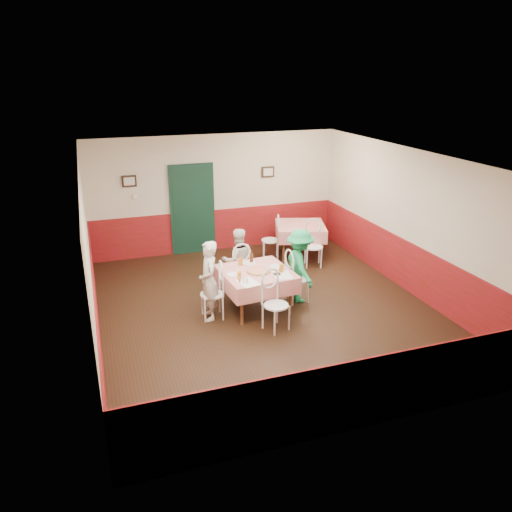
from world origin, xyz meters
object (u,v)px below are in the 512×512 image
object	(u,v)px
chair_far	(239,270)
chair_left	(212,294)
chair_near	(276,305)
wallet	(277,274)
chair_second_b	(314,247)
diner_right	(300,266)
second_table	(300,240)
glass_b	(281,268)
pizza	(259,271)
diner_far	(238,260)
chair_second_a	(271,240)
main_table	(256,290)
beer_bottle	(251,257)
glass_c	(240,262)
diner_left	(209,281)
glass_a	(239,275)
chair_right	(297,279)

from	to	relation	value
chair_far	chair_left	bearing A→B (deg)	47.87
chair_near	wallet	xyz separation A→B (m)	(0.23, 0.57, 0.32)
chair_second_b	diner_right	distance (m)	1.89
second_table	glass_b	size ratio (longest dim) A/B	7.70
chair_far	pizza	size ratio (longest dim) A/B	2.19
chair_far	diner_far	bearing A→B (deg)	-87.13
second_table	chair_second_a	world-z (taller)	chair_second_a
chair_left	diner_right	size ratio (longest dim) A/B	0.63
chair_near	diner_far	world-z (taller)	diner_far
main_table	glass_b	xyz separation A→B (m)	(0.41, -0.20, 0.46)
chair_second_a	beer_bottle	size ratio (longest dim) A/B	3.97
second_table	chair_second_a	size ratio (longest dim) A/B	1.24
chair_left	pizza	size ratio (longest dim) A/B	2.19
glass_c	diner_left	size ratio (longest dim) A/B	0.10
chair_far	glass_c	world-z (taller)	glass_c
chair_second_b	wallet	size ratio (longest dim) A/B	8.18
main_table	diner_left	xyz separation A→B (m)	(-0.90, -0.07, 0.35)
chair_left	glass_b	world-z (taller)	glass_b
glass_a	glass_c	bearing A→B (deg)	71.09
glass_b	glass_c	distance (m)	0.82
chair_left	diner_left	world-z (taller)	diner_left
main_table	chair_second_b	bearing A→B (deg)	40.31
chair_second_a	glass_a	world-z (taller)	chair_second_a
chair_far	chair_second_a	world-z (taller)	same
second_table	glass_a	xyz separation A→B (m)	(-2.32, -2.64, 0.45)
diner_far	wallet	bearing A→B (deg)	109.23
chair_near	chair_far	bearing A→B (deg)	75.88
diner_far	diner_left	bearing A→B (deg)	51.26
chair_right	wallet	bearing A→B (deg)	119.34
main_table	chair_left	bearing A→B (deg)	-175.33
pizza	diner_far	xyz separation A→B (m)	(-0.10, 0.95, -0.12)
main_table	glass_b	size ratio (longest dim) A/B	8.39
chair_near	beer_bottle	size ratio (longest dim) A/B	3.97
glass_a	chair_left	bearing A→B (deg)	157.82
chair_left	glass_c	bearing A→B (deg)	127.33
main_table	glass_a	world-z (taller)	glass_a
chair_right	glass_a	bearing A→B (deg)	101.64
chair_near	chair_second_b	size ratio (longest dim) A/B	1.00
pizza	beer_bottle	size ratio (longest dim) A/B	1.82
second_table	chair_near	distance (m)	3.73
chair_left	glass_c	world-z (taller)	glass_c
wallet	chair_second_a	bearing A→B (deg)	67.11
main_table	glass_a	bearing A→B (deg)	-147.33
diner_left	main_table	bearing A→B (deg)	97.31
chair_near	pizza	xyz separation A→B (m)	(-0.04, 0.80, 0.32)
chair_right	diner_far	distance (m)	1.25
wallet	chair_right	bearing A→B (deg)	27.59
chair_far	chair_second_a	size ratio (longest dim) A/B	1.00
glass_b	second_table	bearing A→B (deg)	59.65
chair_left	glass_a	bearing A→B (deg)	71.98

